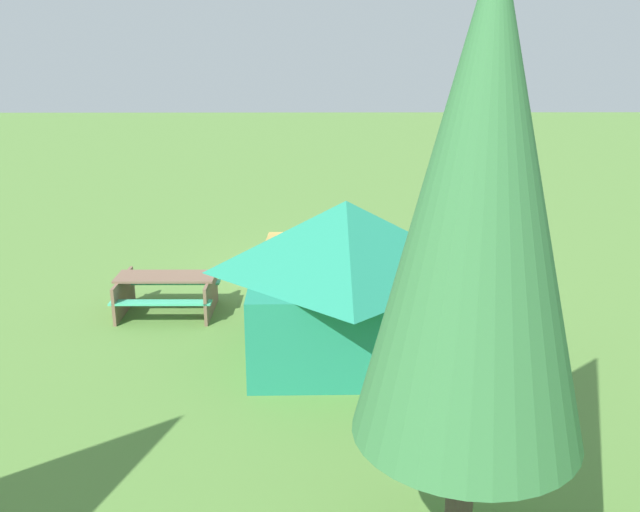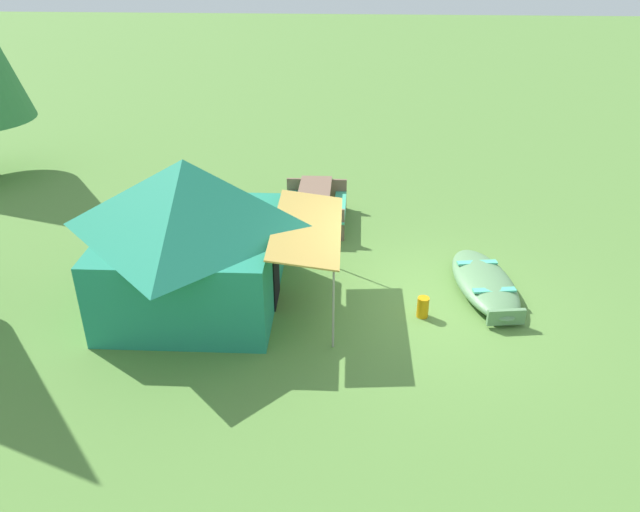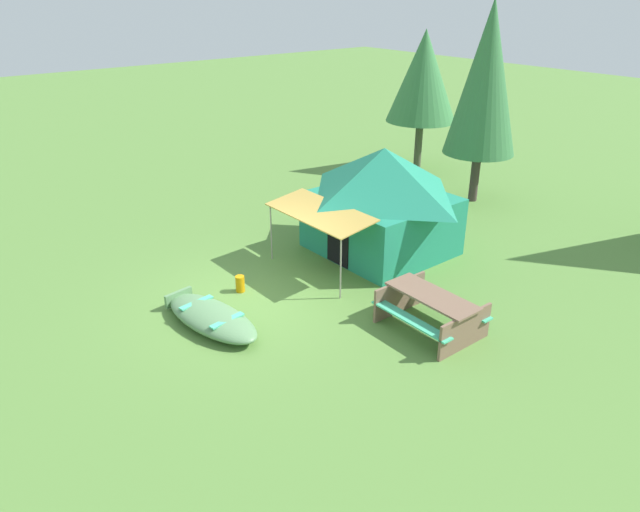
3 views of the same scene
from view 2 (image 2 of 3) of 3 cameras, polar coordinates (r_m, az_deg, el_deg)
name	(u,v)px [view 2 (image 2 of 3)]	position (r m, az deg, el deg)	size (l,w,h in m)	color
ground_plane	(416,301)	(11.57, 8.79, -4.07)	(80.00, 80.00, 0.00)	#58843A
beached_rowboat	(485,283)	(12.00, 14.80, -2.38)	(2.66, 1.35, 0.38)	#5B8858
canvas_cabin_tent	(191,231)	(11.01, -11.71, 2.25)	(3.41, 4.21, 2.70)	#218566
picnic_table	(314,203)	(14.18, -0.53, 4.83)	(1.93, 1.43, 0.78)	#7B5D49
cooler_box	(248,329)	(10.45, -6.63, -6.67)	(0.53, 0.36, 0.34)	#298D5E
fuel_can	(423,307)	(11.05, 9.37, -4.62)	(0.21, 0.21, 0.38)	orange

